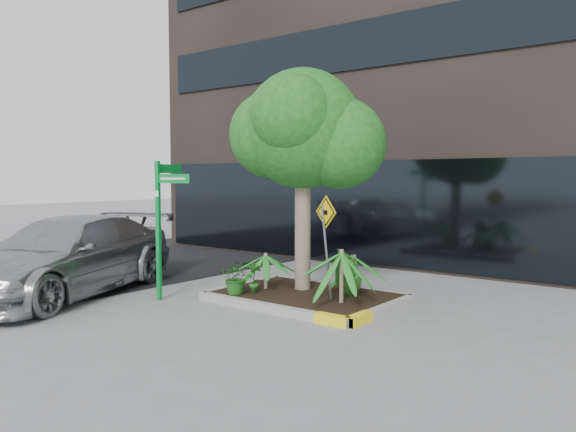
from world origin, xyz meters
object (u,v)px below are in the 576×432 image
Objects in this scene: tree at (303,129)px; parked_car at (67,256)px; street_sign_post at (162,215)px; cattle_sign at (326,230)px.

tree is 0.84× the size of parked_car.
street_sign_post is 3.08m from cattle_sign.
cattle_sign is (4.65, 2.08, 0.63)m from parked_car.
street_sign_post is at bearing -136.49° from cattle_sign.
parked_car is at bearing -136.27° from cattle_sign.
parked_car is 2.19m from street_sign_post.
tree is 1.69× the size of street_sign_post.
tree is 3.07m from street_sign_post.
street_sign_post is (-1.86, -1.86, -1.59)m from tree.
street_sign_post reaches higher than parked_car.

